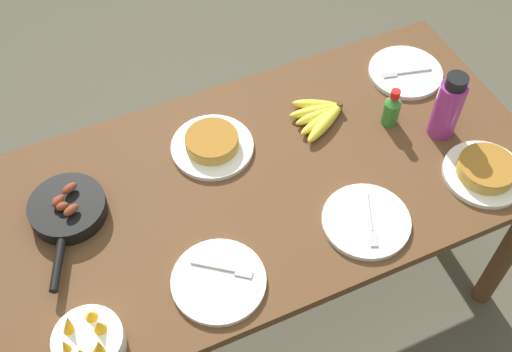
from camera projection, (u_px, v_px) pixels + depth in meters
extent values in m
plane|color=#565142|center=(256.00, 296.00, 2.51)|extent=(14.00, 14.00, 0.00)
cube|color=brown|center=(256.00, 186.00, 1.92)|extent=(1.73, 0.83, 0.03)
cylinder|color=brown|center=(509.00, 249.00, 2.22)|extent=(0.07, 0.07, 0.72)
cylinder|color=brown|center=(2.00, 250.00, 2.22)|extent=(0.07, 0.07, 0.72)
cylinder|color=brown|center=(400.00, 110.00, 2.61)|extent=(0.07, 0.07, 0.72)
ellipsoid|color=yellow|center=(317.00, 105.00, 2.06)|extent=(0.16, 0.11, 0.04)
ellipsoid|color=yellow|center=(316.00, 111.00, 2.05)|extent=(0.18, 0.07, 0.04)
ellipsoid|color=yellow|center=(319.00, 115.00, 2.04)|extent=(0.17, 0.04, 0.03)
ellipsoid|color=yellow|center=(321.00, 120.00, 2.03)|extent=(0.18, 0.09, 0.03)
ellipsoid|color=yellow|center=(325.00, 123.00, 2.02)|extent=(0.19, 0.13, 0.04)
cylinder|color=#4C3819|center=(339.00, 107.00, 2.06)|extent=(0.02, 0.02, 0.04)
cylinder|color=black|center=(70.00, 213.00, 1.83)|extent=(0.21, 0.21, 0.01)
cylinder|color=black|center=(68.00, 208.00, 1.81)|extent=(0.22, 0.22, 0.04)
cylinder|color=black|center=(58.00, 265.00, 1.69)|extent=(0.08, 0.15, 0.02)
ellipsoid|color=brown|center=(69.00, 188.00, 1.80)|extent=(0.05, 0.04, 0.03)
ellipsoid|color=brown|center=(62.00, 206.00, 1.77)|extent=(0.04, 0.03, 0.02)
ellipsoid|color=brown|center=(58.00, 201.00, 1.78)|extent=(0.05, 0.05, 0.03)
ellipsoid|color=brown|center=(58.00, 201.00, 1.78)|extent=(0.04, 0.05, 0.03)
ellipsoid|color=brown|center=(71.00, 210.00, 1.76)|extent=(0.06, 0.05, 0.03)
cylinder|color=white|center=(212.00, 147.00, 1.97)|extent=(0.25, 0.25, 0.02)
cylinder|color=gold|center=(212.00, 141.00, 1.95)|extent=(0.16, 0.16, 0.04)
cylinder|color=#9F6624|center=(212.00, 137.00, 1.94)|extent=(0.16, 0.16, 0.00)
cylinder|color=white|center=(484.00, 174.00, 1.91)|extent=(0.25, 0.25, 0.02)
cylinder|color=gold|center=(487.00, 169.00, 1.89)|extent=(0.17, 0.17, 0.04)
cylinder|color=#9F6624|center=(488.00, 165.00, 1.87)|extent=(0.17, 0.17, 0.00)
cylinder|color=white|center=(366.00, 221.00, 1.81)|extent=(0.25, 0.25, 0.02)
cylinder|color=#B2B2B7|center=(370.00, 211.00, 1.82)|extent=(0.06, 0.12, 0.01)
cube|color=#B2B2B7|center=(373.00, 239.00, 1.76)|extent=(0.04, 0.06, 0.00)
cylinder|color=white|center=(405.00, 72.00, 2.17)|extent=(0.25, 0.25, 0.02)
cylinder|color=#B2B2B7|center=(414.00, 72.00, 2.15)|extent=(0.12, 0.04, 0.01)
cube|color=#B2B2B7|center=(390.00, 75.00, 2.14)|extent=(0.05, 0.03, 0.00)
cylinder|color=white|center=(219.00, 281.00, 1.70)|extent=(0.25, 0.25, 0.02)
cylinder|color=#B2B2B7|center=(213.00, 267.00, 1.71)|extent=(0.10, 0.08, 0.01)
cube|color=#B2B2B7|center=(244.00, 273.00, 1.70)|extent=(0.05, 0.05, 0.00)
cylinder|color=white|center=(89.00, 342.00, 1.57)|extent=(0.18, 0.18, 0.06)
cone|color=#F4A819|center=(99.00, 326.00, 1.55)|extent=(0.04, 0.04, 0.05)
cone|color=#F4A819|center=(91.00, 315.00, 1.57)|extent=(0.05, 0.05, 0.04)
cone|color=#F4A819|center=(68.00, 324.00, 1.55)|extent=(0.05, 0.05, 0.06)
cone|color=#F4A819|center=(65.00, 346.00, 1.52)|extent=(0.03, 0.03, 0.05)
cone|color=#F4A819|center=(99.00, 347.00, 1.51)|extent=(0.06, 0.05, 0.06)
cylinder|color=#992D89|center=(447.00, 110.00, 1.94)|extent=(0.08, 0.08, 0.20)
cylinder|color=black|center=(457.00, 82.00, 1.85)|extent=(0.06, 0.06, 0.04)
cylinder|color=#337F2D|center=(391.00, 113.00, 2.01)|extent=(0.05, 0.05, 0.09)
cone|color=#337F2D|center=(394.00, 100.00, 1.97)|extent=(0.05, 0.05, 0.02)
cylinder|color=red|center=(395.00, 94.00, 1.94)|extent=(0.03, 0.03, 0.03)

